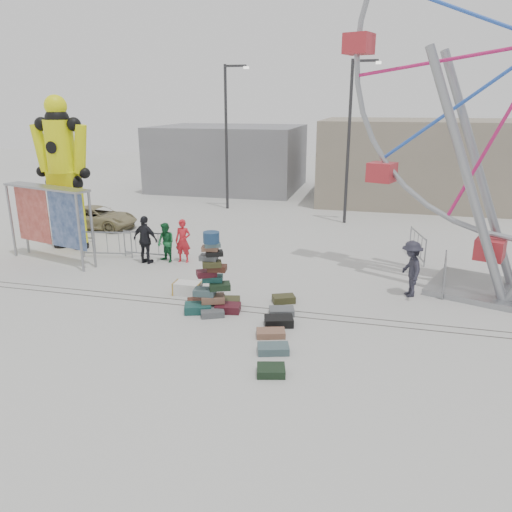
% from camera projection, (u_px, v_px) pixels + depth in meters
% --- Properties ---
extents(ground, '(90.00, 90.00, 0.00)m').
position_uv_depth(ground, '(206.00, 316.00, 14.70)').
color(ground, '#9E9E99').
rests_on(ground, ground).
extents(track_line_near, '(40.00, 0.04, 0.01)m').
position_uv_depth(track_line_near, '(213.00, 308.00, 15.25)').
color(track_line_near, '#47443F').
rests_on(track_line_near, ground).
extents(track_line_far, '(40.00, 0.04, 0.01)m').
position_uv_depth(track_line_far, '(217.00, 303.00, 15.62)').
color(track_line_far, '#47443F').
rests_on(track_line_far, ground).
extents(building_right, '(12.00, 8.00, 5.00)m').
position_uv_depth(building_right, '(420.00, 161.00, 30.85)').
color(building_right, gray).
rests_on(building_right, ground).
extents(building_left, '(10.00, 8.00, 4.40)m').
position_uv_depth(building_left, '(229.00, 157.00, 35.82)').
color(building_left, gray).
rests_on(building_left, ground).
extents(lamp_post_right, '(1.41, 0.25, 8.00)m').
position_uv_depth(lamp_post_right, '(351.00, 135.00, 24.69)').
color(lamp_post_right, '#2D2D30').
rests_on(lamp_post_right, ground).
extents(lamp_post_left, '(1.41, 0.25, 8.00)m').
position_uv_depth(lamp_post_left, '(228.00, 131.00, 28.17)').
color(lamp_post_left, '#2D2D30').
rests_on(lamp_post_left, ground).
extents(suitcase_tower, '(1.82, 1.58, 2.44)m').
position_uv_depth(suitcase_tower, '(212.00, 288.00, 14.99)').
color(suitcase_tower, '#184A46').
rests_on(suitcase_tower, ground).
extents(crash_test_dummy, '(2.57, 1.14, 6.52)m').
position_uv_depth(crash_test_dummy, '(63.00, 168.00, 20.60)').
color(crash_test_dummy, black).
rests_on(crash_test_dummy, ground).
extents(banner_scaffold, '(4.16, 1.78, 2.98)m').
position_uv_depth(banner_scaffold, '(48.00, 206.00, 19.08)').
color(banner_scaffold, gray).
rests_on(banner_scaffold, ground).
extents(steamer_trunk, '(0.89, 0.51, 0.41)m').
position_uv_depth(steamer_trunk, '(188.00, 289.00, 16.30)').
color(steamer_trunk, silver).
rests_on(steamer_trunk, ground).
extents(row_case_0, '(0.81, 0.69, 0.22)m').
position_uv_depth(row_case_0, '(284.00, 299.00, 15.70)').
color(row_case_0, '#3B3B1D').
rests_on(row_case_0, ground).
extents(row_case_1, '(0.84, 0.66, 0.20)m').
position_uv_depth(row_case_1, '(282.00, 311.00, 14.81)').
color(row_case_1, '#575A5E').
rests_on(row_case_1, ground).
extents(row_case_2, '(0.92, 0.73, 0.25)m').
position_uv_depth(row_case_2, '(279.00, 321.00, 14.07)').
color(row_case_2, black).
rests_on(row_case_2, ground).
extents(row_case_3, '(0.86, 0.65, 0.18)m').
position_uv_depth(row_case_3, '(271.00, 333.00, 13.42)').
color(row_case_3, '#885C45').
rests_on(row_case_3, ground).
extents(row_case_4, '(0.89, 0.68, 0.20)m').
position_uv_depth(row_case_4, '(273.00, 349.00, 12.55)').
color(row_case_4, '#455E63').
rests_on(row_case_4, ground).
extents(row_case_5, '(0.76, 0.66, 0.20)m').
position_uv_depth(row_case_5, '(271.00, 370.00, 11.55)').
color(row_case_5, black).
rests_on(row_case_5, ground).
extents(barricade_dummy_a, '(2.00, 0.29, 1.10)m').
position_uv_depth(barricade_dummy_a, '(70.00, 229.00, 22.45)').
color(barricade_dummy_a, gray).
rests_on(barricade_dummy_a, ground).
extents(barricade_dummy_b, '(1.99, 0.43, 1.10)m').
position_uv_depth(barricade_dummy_b, '(107.00, 244.00, 20.08)').
color(barricade_dummy_b, gray).
rests_on(barricade_dummy_b, ground).
extents(barricade_dummy_c, '(2.00, 0.12, 1.10)m').
position_uv_depth(barricade_dummy_c, '(147.00, 245.00, 20.02)').
color(barricade_dummy_c, gray).
rests_on(barricade_dummy_c, ground).
extents(barricade_wheel_front, '(0.33, 2.00, 1.10)m').
position_uv_depth(barricade_wheel_front, '(444.00, 274.00, 16.66)').
color(barricade_wheel_front, gray).
rests_on(barricade_wheel_front, ground).
extents(barricade_wheel_back, '(0.56, 1.97, 1.10)m').
position_uv_depth(barricade_wheel_back, '(417.00, 246.00, 19.88)').
color(barricade_wheel_back, gray).
rests_on(barricade_wheel_back, ground).
extents(pedestrian_red, '(0.64, 0.43, 1.71)m').
position_uv_depth(pedestrian_red, '(183.00, 241.00, 19.44)').
color(pedestrian_red, red).
rests_on(pedestrian_red, ground).
extents(pedestrian_green, '(0.95, 0.88, 1.56)m').
position_uv_depth(pedestrian_green, '(166.00, 243.00, 19.48)').
color(pedestrian_green, '#175F30').
rests_on(pedestrian_green, ground).
extents(pedestrian_black, '(1.17, 0.67, 1.88)m').
position_uv_depth(pedestrian_black, '(146.00, 240.00, 19.26)').
color(pedestrian_black, black).
rests_on(pedestrian_black, ground).
extents(pedestrian_grey, '(0.98, 1.33, 1.84)m').
position_uv_depth(pedestrian_grey, '(411.00, 269.00, 16.00)').
color(pedestrian_grey, '#22212D').
rests_on(pedestrian_grey, ground).
extents(parked_suv, '(3.97, 1.96, 1.08)m').
position_uv_depth(parked_suv, '(98.00, 217.00, 24.80)').
color(parked_suv, '#91855E').
rests_on(parked_suv, ground).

